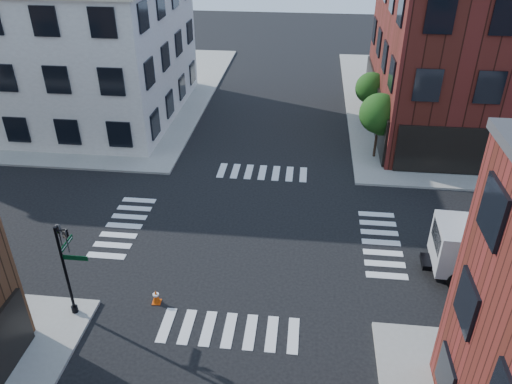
{
  "coord_description": "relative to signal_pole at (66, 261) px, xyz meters",
  "views": [
    {
      "loc": [
        2.79,
        -21.82,
        15.71
      ],
      "look_at": [
        0.33,
        0.27,
        2.5
      ],
      "focal_mm": 35.0,
      "sensor_mm": 36.0,
      "label": 1
    }
  ],
  "objects": [
    {
      "name": "ground",
      "position": [
        6.72,
        6.68,
        -2.86
      ],
      "size": [
        120.0,
        120.0,
        0.0
      ],
      "primitive_type": "plane",
      "color": "black",
      "rests_on": "ground"
    },
    {
      "name": "sidewalk_nw",
      "position": [
        -14.28,
        27.68,
        -2.78
      ],
      "size": [
        30.0,
        30.0,
        0.15
      ],
      "primitive_type": "cube",
      "color": "gray",
      "rests_on": "ground"
    },
    {
      "name": "building_nw",
      "position": [
        -12.28,
        22.68,
        2.64
      ],
      "size": [
        22.0,
        16.0,
        11.0
      ],
      "primitive_type": "cube",
      "color": "beige",
      "rests_on": "ground"
    },
    {
      "name": "tree_near",
      "position": [
        14.28,
        16.65,
        0.3
      ],
      "size": [
        2.69,
        2.69,
        4.49
      ],
      "color": "black",
      "rests_on": "ground"
    },
    {
      "name": "tree_far",
      "position": [
        14.28,
        22.65,
        0.02
      ],
      "size": [
        2.43,
        2.43,
        4.07
      ],
      "color": "black",
      "rests_on": "ground"
    },
    {
      "name": "signal_pole",
      "position": [
        0.0,
        0.0,
        0.0
      ],
      "size": [
        1.29,
        1.24,
        4.6
      ],
      "color": "black",
      "rests_on": "ground"
    },
    {
      "name": "traffic_cone",
      "position": [
        3.23,
        0.98,
        -2.52
      ],
      "size": [
        0.41,
        0.41,
        0.71
      ],
      "rotation": [
        0.0,
        0.0,
        0.08
      ],
      "color": "#D34709",
      "rests_on": "ground"
    }
  ]
}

